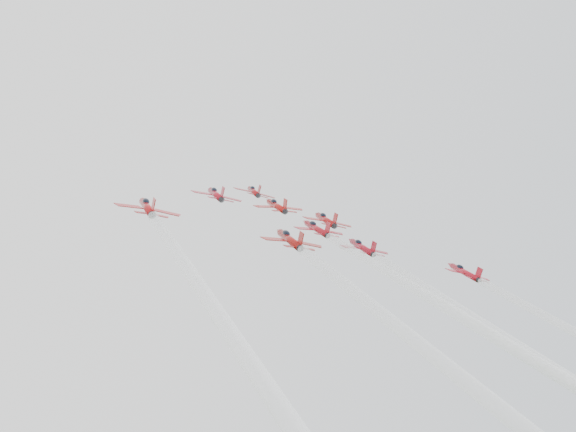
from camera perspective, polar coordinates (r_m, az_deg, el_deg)
name	(u,v)px	position (r m, az deg, el deg)	size (l,w,h in m)	color
jet_lead	(253,191)	(161.21, -2.74, 1.96)	(9.76, 11.81, 9.57)	maroon
jet_row2_left	(216,194)	(139.75, -5.75, 1.74)	(10.10, 12.22, 9.90)	#A8101F
jet_row2_center	(277,206)	(145.70, -0.91, 0.83)	(10.33, 12.49, 10.12)	#AC1310
jet_row2_right	(325,220)	(143.85, 2.98, -0.28)	(10.28, 12.44, 10.08)	#A50F10
jet_center	(447,312)	(88.74, 12.45, -7.39)	(9.28, 79.42, 64.51)	#A60F1B
jet_rear_farleft	(218,315)	(61.49, -5.56, -7.75)	(9.66, 82.71, 67.18)	#AC1013
jet_rear_left	(453,362)	(67.62, 12.87, -11.21)	(9.70, 83.10, 67.49)	maroon
jet_rear_right	(512,338)	(85.89, 17.27, -9.17)	(8.58, 73.46, 59.66)	maroon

